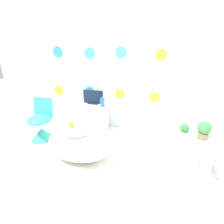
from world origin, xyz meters
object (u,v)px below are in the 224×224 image
potted_plant_right (204,129)px  chair (41,126)px  tv (93,98)px  vase (102,102)px  bathtub (79,144)px  potted_plant_left (184,130)px

potted_plant_right → chair: bearing=171.4°
tv → vase: bearing=-26.3°
bathtub → chair: (-0.93, 0.43, -0.02)m
bathtub → chair: 1.02m
vase → potted_plant_left: potted_plant_left is taller
chair → potted_plant_right: 2.70m
bathtub → vase: bearing=82.2°
vase → potted_plant_right: size_ratio=0.76×
chair → bathtub: bearing=-24.6°
bathtub → tv: (-0.09, 1.03, 0.41)m
bathtub → potted_plant_left: (1.47, 0.04, 0.40)m
chair → vase: size_ratio=4.24×
vase → potted_plant_right: 1.81m
tv → potted_plant_right: bearing=-29.0°
vase → potted_plant_left: bearing=-33.1°
tv → potted_plant_right: 2.05m
potted_plant_left → tv: bearing=147.8°
potted_plant_left → potted_plant_right: size_ratio=0.73×
bathtub → potted_plant_right: (1.70, 0.03, 0.45)m
chair → potted_plant_right: potted_plant_right is taller
tv → chair: bearing=-144.4°
chair → potted_plant_left: 2.47m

